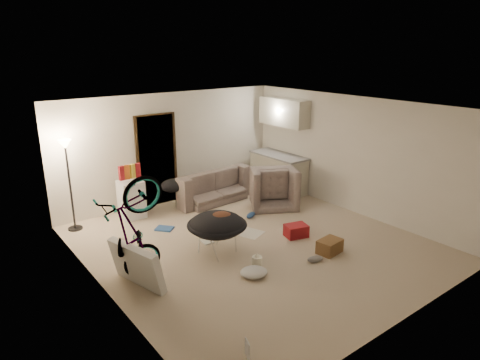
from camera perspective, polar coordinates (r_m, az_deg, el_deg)
floor at (r=7.97m, az=1.76°, el=-8.50°), size 5.50×6.00×0.02m
ceiling at (r=7.23m, az=1.95°, el=9.76°), size 5.50×6.00×0.02m
wall_back at (r=9.94m, az=-9.21°, el=4.28°), size 5.50×0.02×2.50m
wall_front at (r=5.66m, az=21.63°, el=-7.06°), size 5.50×0.02×2.50m
wall_left at (r=6.23m, az=-18.29°, el=-4.42°), size 0.02×6.00×2.50m
wall_right at (r=9.43m, az=14.98°, el=3.20°), size 0.02×6.00×2.50m
doorway at (r=9.78m, az=-11.09°, el=2.58°), size 0.85×0.10×2.04m
door_trim at (r=9.75m, az=-11.01°, el=2.54°), size 0.97×0.04×2.10m
floor_lamp at (r=8.74m, az=-22.01°, el=1.79°), size 0.28×0.28×1.81m
kitchen_counter at (r=10.71m, az=5.13°, el=0.92°), size 0.60×1.50×0.88m
counter_top at (r=10.59m, az=5.20°, el=3.30°), size 0.64×1.54×0.04m
kitchen_uppers at (r=10.47m, az=5.89°, el=8.99°), size 0.38×1.40×0.65m
sofa at (r=10.06m, az=-4.09°, el=-1.14°), size 1.93×0.86×0.55m
armchair at (r=9.80m, az=4.06°, el=-1.27°), size 1.34×1.29×0.67m
bicycle at (r=6.71m, az=-13.98°, el=-9.80°), size 1.79×0.84×1.02m
mini_fridge at (r=9.27m, az=-14.26°, el=-2.50°), size 0.48×0.48×0.80m
snack_box_0 at (r=9.03m, az=-15.53°, el=0.88°), size 0.11×0.08×0.30m
snack_box_1 at (r=9.07m, az=-14.83°, el=1.01°), size 0.12×0.10×0.30m
snack_box_2 at (r=9.11m, az=-14.14°, el=1.15°), size 0.12×0.10×0.30m
snack_box_3 at (r=9.16m, az=-13.45°, el=1.28°), size 0.11×0.09×0.30m
saucer_chair at (r=7.45m, az=-3.07°, el=-6.66°), size 1.04×1.04×0.74m
hoodie at (r=7.37m, az=-2.65°, el=-5.17°), size 0.50×0.42×0.22m
sofa_drape at (r=9.52m, az=-8.90°, el=-0.73°), size 0.62×0.54×0.28m
tv_box at (r=6.70m, az=-13.61°, el=-11.01°), size 0.51×1.06×0.69m
drink_case_a at (r=7.74m, az=11.86°, el=-8.64°), size 0.46×0.35×0.24m
drink_case_b at (r=8.26m, az=7.49°, el=-6.72°), size 0.47×0.40×0.24m
juicer at (r=7.17m, az=2.29°, el=-10.67°), size 0.17×0.17×0.24m
newspaper at (r=8.39m, az=0.97°, el=-7.00°), size 0.61×0.69×0.01m
book_blue at (r=8.66m, az=-10.05°, el=-6.39°), size 0.40×0.41×0.03m
book_white at (r=8.03m, az=-4.42°, el=-8.16°), size 0.20×0.26×0.02m
shoe_0 at (r=9.08m, az=1.44°, el=-4.69°), size 0.32×0.21×0.11m
shoe_1 at (r=9.71m, az=-3.23°, el=-3.21°), size 0.32×0.25×0.11m
shoe_3 at (r=7.42m, az=9.98°, el=-10.33°), size 0.31×0.21×0.11m
clothes_lump_a at (r=8.69m, az=-3.32°, el=-5.52°), size 0.57×0.49×0.18m
clothes_lump_b at (r=10.23m, az=-4.20°, el=-2.01°), size 0.56×0.51×0.15m
clothes_lump_c at (r=6.90m, az=1.85°, el=-12.18°), size 0.55×0.52×0.14m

